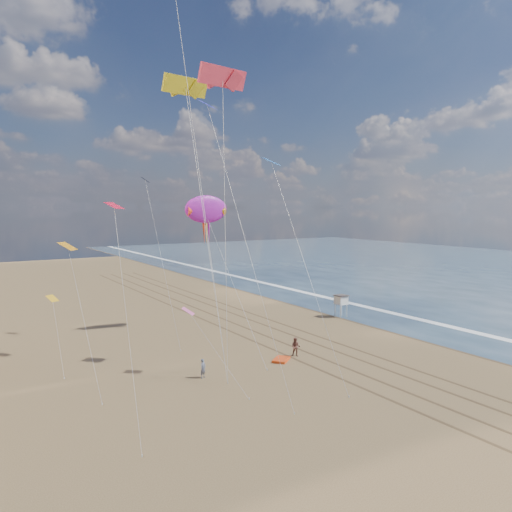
# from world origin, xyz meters

# --- Properties ---
(ground) EXTENTS (260.00, 260.00, 0.00)m
(ground) POSITION_xyz_m (0.00, 0.00, 0.00)
(ground) COLOR brown
(ground) RESTS_ON ground
(wet_sand) EXTENTS (260.00, 260.00, 0.00)m
(wet_sand) POSITION_xyz_m (19.00, 40.00, 0.00)
(wet_sand) COLOR #42301E
(wet_sand) RESTS_ON ground
(foam) EXTENTS (260.00, 260.00, 0.00)m
(foam) POSITION_xyz_m (23.20, 40.00, 0.00)
(foam) COLOR white
(foam) RESTS_ON ground
(tracks) EXTENTS (7.68, 120.00, 0.01)m
(tracks) POSITION_xyz_m (2.55, 30.00, 0.01)
(tracks) COLOR brown
(tracks) RESTS_ON ground
(lifeguard_stand) EXTENTS (1.66, 1.66, 2.99)m
(lifeguard_stand) POSITION_xyz_m (15.41, 30.20, 2.31)
(lifeguard_stand) COLOR white
(lifeguard_stand) RESTS_ON ground
(grounded_kite) EXTENTS (2.39, 2.27, 0.23)m
(grounded_kite) POSITION_xyz_m (-2.66, 18.47, 0.12)
(grounded_kite) COLOR #FF4B15
(grounded_kite) RESTS_ON ground
(show_kite) EXTENTS (5.02, 9.37, 22.32)m
(show_kite) POSITION_xyz_m (-2.72, 34.35, 14.54)
(show_kite) COLOR purple
(show_kite) RESTS_ON ground
(kite_flyer_a) EXTENTS (0.73, 0.63, 1.68)m
(kite_flyer_a) POSITION_xyz_m (-11.21, 18.12, 0.84)
(kite_flyer_a) COLOR slate
(kite_flyer_a) RESTS_ON ground
(kite_flyer_b) EXTENTS (1.18, 1.18, 1.92)m
(kite_flyer_b) POSITION_xyz_m (-0.60, 18.88, 0.96)
(kite_flyer_b) COLOR brown
(kite_flyer_b) RESTS_ON ground
(parafoils) EXTENTS (7.23, 9.15, 13.96)m
(parafoils) POSITION_xyz_m (-11.09, 20.72, 30.60)
(parafoils) COLOR black
(parafoils) RESTS_ON ground
(small_kites) EXTENTS (19.23, 22.36, 18.76)m
(small_kites) POSITION_xyz_m (-12.68, 22.16, 15.62)
(small_kites) COLOR gold
(small_kites) RESTS_ON ground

